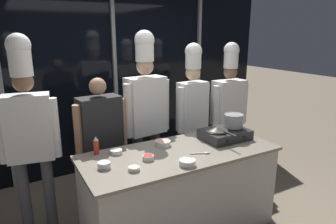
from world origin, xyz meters
The scene contains 18 objects.
window_wall_back centered at (0.00, 1.90, 1.35)m, with size 5.27×0.09×2.70m.
demo_counter centered at (0.00, 0.00, 0.45)m, with size 1.98×0.85×0.90m.
portable_stove centered at (0.62, 0.06, 0.95)m, with size 0.51×0.39×0.12m.
frying_pan centered at (0.50, 0.06, 1.03)m, with size 0.26×0.45×0.04m.
stock_pot centered at (0.74, 0.06, 1.09)m, with size 0.24×0.21×0.15m.
squeeze_bottle_chili centered at (-0.75, 0.34, 0.98)m, with size 0.05×0.05×0.18m.
prep_bowl_bean_sprouts centered at (-0.58, 0.25, 0.92)m, with size 0.12×0.12×0.04m.
prep_bowl_chicken centered at (-0.57, -0.17, 0.92)m, with size 0.10×0.10×0.04m.
prep_bowl_onion centered at (-0.78, 0.00, 0.93)m, with size 0.12×0.12×0.06m.
prep_bowl_chili_flakes centered at (-0.37, -0.03, 0.92)m, with size 0.11×0.11×0.05m.
prep_bowl_shrimp centered at (-0.08, 0.22, 0.93)m, with size 0.17×0.17×0.06m.
prep_bowl_garlic centered at (-0.11, -0.31, 0.93)m, with size 0.15×0.15×0.06m.
serving_spoon_slotted centered at (0.17, -0.17, 0.90)m, with size 0.20×0.10×0.02m.
chef_head centered at (-1.30, 0.71, 1.18)m, with size 0.56×0.29×2.05m.
person_guest centered at (-0.60, 0.70, 0.96)m, with size 0.60×0.28×1.59m.
chef_sous centered at (0.00, 0.80, 1.20)m, with size 0.62×0.31×2.08m.
chef_line centered at (0.65, 0.76, 1.15)m, with size 0.51×0.24×1.92m.
chef_pastry centered at (1.27, 0.78, 1.09)m, with size 0.61×0.25×1.92m.
Camera 1 is at (-1.47, -2.38, 2.06)m, focal length 32.00 mm.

